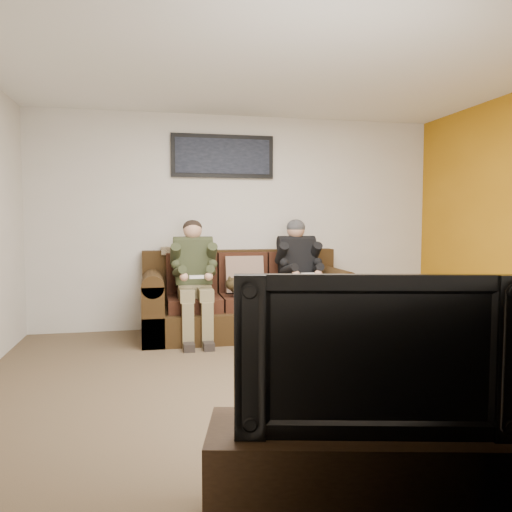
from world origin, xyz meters
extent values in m
plane|color=brown|center=(0.00, 0.00, 0.00)|extent=(5.00, 5.00, 0.00)
plane|color=silver|center=(0.00, 0.00, 2.60)|extent=(5.00, 5.00, 0.00)
plane|color=beige|center=(0.00, 2.25, 1.30)|extent=(5.00, 0.00, 5.00)
plane|color=beige|center=(0.00, -2.25, 1.30)|extent=(5.00, 0.00, 5.00)
cube|color=#33220F|center=(-0.01, 1.75, 0.16)|extent=(2.35, 1.01, 0.32)
cube|color=#33220F|center=(-0.01, 2.15, 0.64)|extent=(2.35, 0.21, 0.64)
cube|color=#33220F|center=(-1.07, 1.75, 0.32)|extent=(0.24, 1.01, 0.64)
cube|color=#33220F|center=(1.05, 1.75, 0.32)|extent=(0.24, 1.01, 0.64)
cylinder|color=#33220F|center=(-1.07, 1.75, 0.64)|extent=(0.24, 1.01, 0.24)
cylinder|color=#33220F|center=(1.05, 1.75, 0.64)|extent=(0.24, 1.01, 0.24)
cube|color=#381B11|center=(-0.62, 1.70, 0.40)|extent=(0.59, 0.64, 0.15)
cube|color=#381B11|center=(-0.62, 2.00, 0.71)|extent=(0.59, 0.15, 0.47)
cube|color=#381B11|center=(-0.01, 1.70, 0.40)|extent=(0.59, 0.64, 0.15)
cube|color=#381B11|center=(-0.01, 2.00, 0.71)|extent=(0.59, 0.15, 0.47)
cube|color=#381B11|center=(0.60, 1.70, 0.40)|extent=(0.59, 0.64, 0.15)
cube|color=#381B11|center=(0.60, 2.00, 0.71)|extent=(0.59, 0.15, 0.47)
cube|color=#896B5A|center=(-0.01, 1.88, 0.68)|extent=(0.45, 0.21, 0.44)
cube|color=tan|center=(-0.72, 2.13, 0.96)|extent=(0.48, 0.24, 0.09)
cube|color=olive|center=(-0.62, 1.66, 0.54)|extent=(0.36, 0.30, 0.14)
cube|color=#303620|center=(-0.62, 1.76, 0.84)|extent=(0.40, 0.30, 0.53)
cylinder|color=#303620|center=(-0.62, 1.78, 1.05)|extent=(0.44, 0.18, 0.18)
sphere|color=tan|center=(-0.62, 1.80, 1.21)|extent=(0.21, 0.21, 0.21)
cube|color=olive|center=(-0.72, 1.46, 0.53)|extent=(0.15, 0.42, 0.13)
cube|color=olive|center=(-0.52, 1.46, 0.53)|extent=(0.15, 0.42, 0.13)
cube|color=olive|center=(-0.72, 1.26, 0.24)|extent=(0.12, 0.13, 0.47)
cube|color=olive|center=(-0.52, 1.26, 0.24)|extent=(0.12, 0.13, 0.47)
cube|color=black|center=(-0.72, 1.18, 0.04)|extent=(0.11, 0.26, 0.08)
cube|color=black|center=(-0.52, 1.18, 0.04)|extent=(0.11, 0.26, 0.08)
cylinder|color=#303620|center=(-0.82, 1.69, 0.94)|extent=(0.11, 0.30, 0.28)
cylinder|color=#303620|center=(-0.42, 1.69, 0.94)|extent=(0.11, 0.30, 0.28)
cylinder|color=#303620|center=(-0.79, 1.47, 0.78)|extent=(0.14, 0.32, 0.15)
cylinder|color=#303620|center=(-0.45, 1.47, 0.78)|extent=(0.14, 0.32, 0.15)
sphere|color=tan|center=(-0.75, 1.35, 0.73)|extent=(0.09, 0.09, 0.09)
sphere|color=tan|center=(-0.49, 1.35, 0.73)|extent=(0.09, 0.09, 0.09)
cube|color=white|center=(-0.62, 1.33, 0.73)|extent=(0.15, 0.04, 0.03)
ellipsoid|color=black|center=(-0.62, 1.82, 1.24)|extent=(0.22, 0.22, 0.17)
cube|color=black|center=(0.60, 1.66, 0.54)|extent=(0.36, 0.30, 0.14)
cube|color=black|center=(0.60, 1.76, 0.84)|extent=(0.40, 0.30, 0.53)
cylinder|color=black|center=(0.60, 1.78, 1.05)|extent=(0.44, 0.18, 0.18)
sphere|color=tan|center=(0.60, 1.80, 1.21)|extent=(0.21, 0.21, 0.21)
cube|color=black|center=(0.50, 1.46, 0.53)|extent=(0.15, 0.42, 0.13)
cube|color=black|center=(0.70, 1.46, 0.53)|extent=(0.15, 0.42, 0.13)
cube|color=black|center=(0.50, 1.26, 0.24)|extent=(0.12, 0.13, 0.47)
cube|color=black|center=(0.70, 1.26, 0.24)|extent=(0.12, 0.13, 0.47)
cube|color=black|center=(0.50, 1.18, 0.04)|extent=(0.11, 0.26, 0.08)
cube|color=black|center=(0.70, 1.18, 0.04)|extent=(0.11, 0.26, 0.08)
cylinder|color=black|center=(0.40, 1.69, 0.94)|extent=(0.11, 0.30, 0.28)
cylinder|color=black|center=(0.80, 1.69, 0.94)|extent=(0.11, 0.30, 0.28)
cylinder|color=black|center=(0.43, 1.47, 0.78)|extent=(0.14, 0.32, 0.15)
cylinder|color=black|center=(0.77, 1.47, 0.78)|extent=(0.14, 0.32, 0.15)
sphere|color=tan|center=(0.47, 1.35, 0.73)|extent=(0.09, 0.09, 0.09)
sphere|color=tan|center=(0.73, 1.35, 0.73)|extent=(0.09, 0.09, 0.09)
cube|color=white|center=(0.60, 1.33, 0.73)|extent=(0.15, 0.04, 0.03)
ellipsoid|color=black|center=(0.60, 1.80, 1.24)|extent=(0.22, 0.22, 0.19)
ellipsoid|color=#3F3118|center=(0.01, 1.57, 0.57)|extent=(0.47, 0.26, 0.19)
sphere|color=#3F3118|center=(-0.21, 1.54, 0.62)|extent=(0.14, 0.14, 0.14)
cone|color=#3F3118|center=(-0.23, 1.50, 0.69)|extent=(0.04, 0.04, 0.04)
cone|color=#3F3118|center=(-0.23, 1.57, 0.69)|extent=(0.04, 0.04, 0.04)
cylinder|color=#3F3118|center=(0.25, 1.62, 0.53)|extent=(0.26, 0.13, 0.08)
cube|color=black|center=(-0.21, 2.22, 2.10)|extent=(1.25, 0.04, 0.52)
cube|color=black|center=(-0.21, 2.19, 2.10)|extent=(1.15, 0.01, 0.42)
cube|color=black|center=(-0.16, -1.95, 0.22)|extent=(1.46, 0.75, 0.44)
imported|color=black|center=(-0.16, -1.95, 0.77)|extent=(1.16, 0.41, 0.66)
camera|label=1|loc=(-1.07, -3.86, 1.31)|focal=35.00mm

